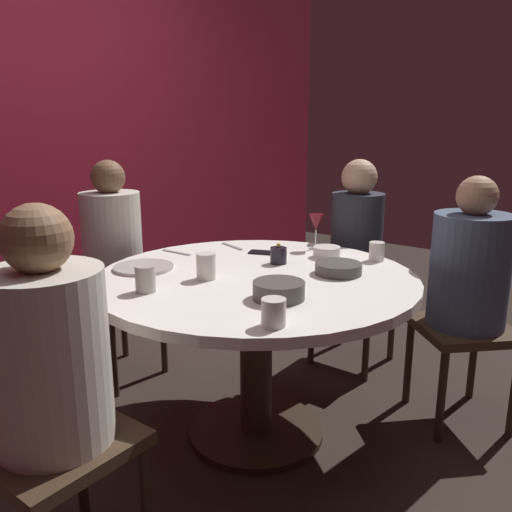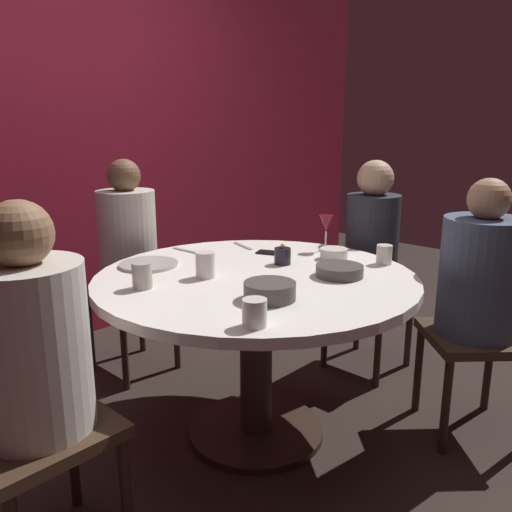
{
  "view_description": "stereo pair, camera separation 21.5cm",
  "coord_description": "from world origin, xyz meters",
  "px_view_note": "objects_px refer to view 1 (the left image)",
  "views": [
    {
      "loc": [
        -1.66,
        -1.26,
        1.35
      ],
      "look_at": [
        0.0,
        0.0,
        0.82
      ],
      "focal_mm": 36.66,
      "sensor_mm": 36.0,
      "label": 1
    },
    {
      "loc": [
        -1.53,
        -1.43,
        1.35
      ],
      "look_at": [
        0.0,
        0.0,
        0.82
      ],
      "focal_mm": 36.66,
      "sensor_mm": 36.0,
      "label": 2
    }
  ],
  "objects_px": {
    "seated_diner_left": "(49,361)",
    "bowl_salad_center": "(279,290)",
    "wine_glass": "(316,224)",
    "candle_holder": "(278,255)",
    "bowl_small_white": "(327,252)",
    "dinner_plate": "(144,267)",
    "cup_by_right_diner": "(145,279)",
    "cup_by_left_diner": "(377,251)",
    "seated_diner_right": "(356,241)",
    "bowl_serving_large": "(338,268)",
    "cell_phone": "(264,252)",
    "dining_table": "(256,309)",
    "seated_diner_front_right": "(469,274)",
    "cup_near_candle": "(274,312)",
    "seated_diner_back": "(113,248)",
    "cup_center_front": "(206,266)"
  },
  "relations": [
    {
      "from": "seated_diner_left",
      "to": "bowl_serving_large",
      "type": "distance_m",
      "value": 1.2
    },
    {
      "from": "seated_diner_front_right",
      "to": "bowl_serving_large",
      "type": "bearing_deg",
      "value": 3.31
    },
    {
      "from": "cell_phone",
      "to": "bowl_salad_center",
      "type": "relative_size",
      "value": 0.75
    },
    {
      "from": "bowl_salad_center",
      "to": "cup_by_right_diner",
      "type": "xyz_separation_m",
      "value": [
        -0.23,
        0.44,
        0.02
      ]
    },
    {
      "from": "seated_diner_front_right",
      "to": "cup_by_left_diner",
      "type": "height_order",
      "value": "seated_diner_front_right"
    },
    {
      "from": "dinner_plate",
      "to": "bowl_serving_large",
      "type": "height_order",
      "value": "bowl_serving_large"
    },
    {
      "from": "dining_table",
      "to": "cup_by_right_diner",
      "type": "distance_m",
      "value": 0.51
    },
    {
      "from": "seated_diner_right",
      "to": "cup_by_right_diner",
      "type": "relative_size",
      "value": 11.64
    },
    {
      "from": "cup_by_left_diner",
      "to": "cup_near_candle",
      "type": "bearing_deg",
      "value": -174.72
    },
    {
      "from": "seated_diner_left",
      "to": "cell_phone",
      "type": "xyz_separation_m",
      "value": [
        1.27,
        0.19,
        0.03
      ]
    },
    {
      "from": "wine_glass",
      "to": "seated_diner_left",
      "type": "bearing_deg",
      "value": -178.38
    },
    {
      "from": "seated_diner_back",
      "to": "seated_diner_right",
      "type": "height_order",
      "value": "seated_diner_back"
    },
    {
      "from": "seated_diner_left",
      "to": "bowl_salad_center",
      "type": "distance_m",
      "value": 0.79
    },
    {
      "from": "dinner_plate",
      "to": "cup_by_left_diner",
      "type": "xyz_separation_m",
      "value": [
        0.74,
        -0.74,
        0.04
      ]
    },
    {
      "from": "seated_diner_back",
      "to": "wine_glass",
      "type": "distance_m",
      "value": 1.06
    },
    {
      "from": "cell_phone",
      "to": "cup_by_right_diner",
      "type": "height_order",
      "value": "cup_by_right_diner"
    },
    {
      "from": "seated_diner_front_right",
      "to": "wine_glass",
      "type": "height_order",
      "value": "seated_diner_front_right"
    },
    {
      "from": "seated_diner_back",
      "to": "candle_holder",
      "type": "bearing_deg",
      "value": 12.53
    },
    {
      "from": "dining_table",
      "to": "cup_by_left_diner",
      "type": "distance_m",
      "value": 0.63
    },
    {
      "from": "seated_diner_left",
      "to": "bowl_serving_large",
      "type": "relative_size",
      "value": 5.92
    },
    {
      "from": "wine_glass",
      "to": "dinner_plate",
      "type": "bearing_deg",
      "value": 152.66
    },
    {
      "from": "dining_table",
      "to": "bowl_small_white",
      "type": "bearing_deg",
      "value": -11.25
    },
    {
      "from": "seated_diner_left",
      "to": "wine_glass",
      "type": "bearing_deg",
      "value": 1.62
    },
    {
      "from": "cell_phone",
      "to": "wine_glass",
      "type": "bearing_deg",
      "value": -54.47
    },
    {
      "from": "seated_diner_front_right",
      "to": "bowl_salad_center",
      "type": "height_order",
      "value": "seated_diner_front_right"
    },
    {
      "from": "seated_diner_front_right",
      "to": "cup_center_front",
      "type": "xyz_separation_m",
      "value": [
        -0.84,
        0.8,
        0.09
      ]
    },
    {
      "from": "bowl_serving_large",
      "to": "wine_glass",
      "type": "bearing_deg",
      "value": 42.95
    },
    {
      "from": "wine_glass",
      "to": "candle_holder",
      "type": "bearing_deg",
      "value": -177.58
    },
    {
      "from": "cup_by_left_diner",
      "to": "cup_by_right_diner",
      "type": "relative_size",
      "value": 0.86
    },
    {
      "from": "seated_diner_left",
      "to": "wine_glass",
      "type": "xyz_separation_m",
      "value": [
        1.5,
        0.04,
        0.16
      ]
    },
    {
      "from": "bowl_salad_center",
      "to": "cup_center_front",
      "type": "distance_m",
      "value": 0.38
    },
    {
      "from": "wine_glass",
      "to": "seated_diner_front_right",
      "type": "bearing_deg",
      "value": -80.24
    },
    {
      "from": "seated_diner_front_right",
      "to": "candle_holder",
      "type": "height_order",
      "value": "seated_diner_front_right"
    },
    {
      "from": "seated_diner_front_right",
      "to": "bowl_small_white",
      "type": "bearing_deg",
      "value": -23.02
    },
    {
      "from": "bowl_salad_center",
      "to": "cup_by_left_diner",
      "type": "distance_m",
      "value": 0.72
    },
    {
      "from": "seated_diner_left",
      "to": "seated_diner_back",
      "type": "relative_size",
      "value": 0.98
    },
    {
      "from": "seated_diner_right",
      "to": "cell_phone",
      "type": "xyz_separation_m",
      "value": [
        -0.6,
        0.19,
        0.03
      ]
    },
    {
      "from": "seated_diner_left",
      "to": "cup_by_right_diner",
      "type": "bearing_deg",
      "value": 20.16
    },
    {
      "from": "cup_center_front",
      "to": "cup_by_right_diner",
      "type": "bearing_deg",
      "value": 165.54
    },
    {
      "from": "seated_diner_front_right",
      "to": "candle_holder",
      "type": "xyz_separation_m",
      "value": [
        -0.47,
        0.7,
        0.07
      ]
    },
    {
      "from": "candle_holder",
      "to": "dinner_plate",
      "type": "distance_m",
      "value": 0.6
    },
    {
      "from": "wine_glass",
      "to": "dinner_plate",
      "type": "xyz_separation_m",
      "value": [
        -0.77,
        0.4,
        -0.12
      ]
    },
    {
      "from": "cell_phone",
      "to": "cup_near_candle",
      "type": "bearing_deg",
      "value": -163.18
    },
    {
      "from": "dinner_plate",
      "to": "cell_phone",
      "type": "xyz_separation_m",
      "value": [
        0.54,
        -0.25,
        -0.0
      ]
    },
    {
      "from": "dining_table",
      "to": "bowl_salad_center",
      "type": "height_order",
      "value": "bowl_salad_center"
    },
    {
      "from": "seated_diner_left",
      "to": "candle_holder",
      "type": "xyz_separation_m",
      "value": [
        1.15,
        0.03,
        0.07
      ]
    },
    {
      "from": "bowl_small_white",
      "to": "cup_near_candle",
      "type": "bearing_deg",
      "value": -160.68
    },
    {
      "from": "bowl_small_white",
      "to": "dinner_plate",
      "type": "bearing_deg",
      "value": 141.28
    },
    {
      "from": "dining_table",
      "to": "cell_phone",
      "type": "distance_m",
      "value": 0.4
    },
    {
      "from": "dining_table",
      "to": "wine_glass",
      "type": "relative_size",
      "value": 7.61
    }
  ]
}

